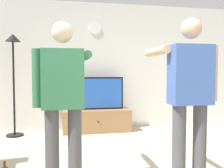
# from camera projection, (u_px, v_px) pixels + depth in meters

# --- Properties ---
(back_wall) EXTENTS (6.40, 0.10, 2.70)m
(back_wall) POSITION_uv_depth(u_px,v_px,m) (98.00, 66.00, 5.32)
(back_wall) COLOR silver
(back_wall) RESTS_ON ground_plane
(tv_stand) EXTENTS (1.38, 0.48, 0.45)m
(tv_stand) POSITION_uv_depth(u_px,v_px,m) (97.00, 120.00, 5.03)
(tv_stand) COLOR #997047
(tv_stand) RESTS_ON ground_plane
(television) EXTENTS (1.11, 0.07, 0.66)m
(television) POSITION_uv_depth(u_px,v_px,m) (96.00, 93.00, 5.04)
(television) COLOR black
(television) RESTS_ON tv_stand
(wall_clock) EXTENTS (0.25, 0.03, 0.25)m
(wall_clock) POSITION_uv_depth(u_px,v_px,m) (95.00, 28.00, 5.21)
(wall_clock) COLOR white
(framed_picture) EXTENTS (0.60, 0.04, 0.57)m
(framed_picture) POSITION_uv_depth(u_px,v_px,m) (185.00, 59.00, 5.64)
(framed_picture) COLOR olive
(floor_lamp) EXTENTS (0.32, 0.32, 1.94)m
(floor_lamp) POSITION_uv_depth(u_px,v_px,m) (13.00, 63.00, 4.62)
(floor_lamp) COLOR black
(floor_lamp) RESTS_ON ground_plane
(person_standing_nearer_lamp) EXTENTS (0.60, 0.78, 1.73)m
(person_standing_nearer_lamp) POSITION_uv_depth(u_px,v_px,m) (63.00, 97.00, 2.47)
(person_standing_nearer_lamp) COLOR #4C4C51
(person_standing_nearer_lamp) RESTS_ON ground_plane
(person_standing_nearer_couch) EXTENTS (0.61, 0.78, 1.78)m
(person_standing_nearer_couch) POSITION_uv_depth(u_px,v_px,m) (190.00, 93.00, 2.54)
(person_standing_nearer_couch) COLOR #4C4C51
(person_standing_nearer_couch) RESTS_ON ground_plane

